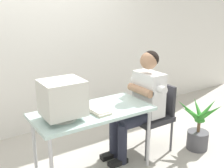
{
  "coord_description": "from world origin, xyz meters",
  "views": [
    {
      "loc": [
        -1.3,
        -2.34,
        1.82
      ],
      "look_at": [
        0.24,
        0.0,
        0.99
      ],
      "focal_mm": 43.54,
      "sensor_mm": 36.0,
      "label": 1
    }
  ],
  "objects": [
    {
      "name": "person_seated",
      "position": [
        0.7,
        0.05,
        0.71
      ],
      "size": [
        0.74,
        0.59,
        1.29
      ],
      "color": "silver",
      "rests_on": "ground_plane"
    },
    {
      "name": "office_chair",
      "position": [
        0.9,
        0.05,
        0.49
      ],
      "size": [
        0.47,
        0.47,
        0.85
      ],
      "color": "#4C4C51",
      "rests_on": "ground_plane"
    },
    {
      "name": "keyboard",
      "position": [
        0.01,
        0.0,
        0.75
      ],
      "size": [
        0.18,
        0.45,
        0.03
      ],
      "color": "beige",
      "rests_on": "desk"
    },
    {
      "name": "desk",
      "position": [
        0.0,
        0.0,
        0.68
      ],
      "size": [
        1.27,
        0.61,
        0.74
      ],
      "color": "#B7B7BC",
      "rests_on": "ground_plane"
    },
    {
      "name": "wall_back",
      "position": [
        0.3,
        1.4,
        1.5
      ],
      "size": [
        8.0,
        0.1,
        3.0
      ],
      "primitive_type": "cube",
      "color": "silver",
      "rests_on": "ground_plane"
    },
    {
      "name": "potted_plant",
      "position": [
        1.37,
        -0.3,
        0.3
      ],
      "size": [
        0.61,
        0.57,
        0.69
      ],
      "color": "#4C4C51",
      "rests_on": "ground_plane"
    },
    {
      "name": "crt_monitor",
      "position": [
        -0.35,
        -0.04,
        0.95
      ],
      "size": [
        0.4,
        0.35,
        0.39
      ],
      "color": "silver",
      "rests_on": "desk"
    }
  ]
}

